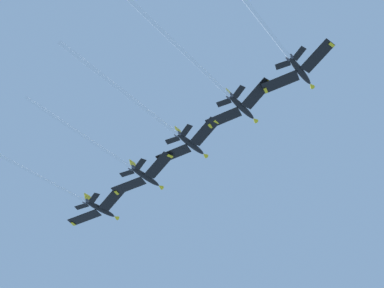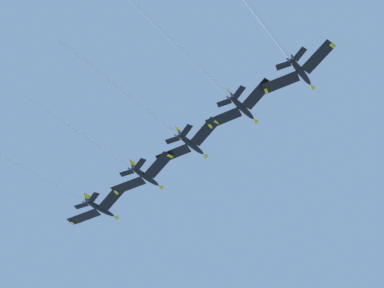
{
  "view_description": "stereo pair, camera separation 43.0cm",
  "coord_description": "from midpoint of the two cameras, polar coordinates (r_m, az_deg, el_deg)",
  "views": [
    {
      "loc": [
        -42.22,
        12.33,
        1.99
      ],
      "look_at": [
        11.85,
        -22.31,
        123.31
      ],
      "focal_mm": 49.05,
      "sensor_mm": 36.0,
      "label": 1
    },
    {
      "loc": [
        -41.98,
        12.69,
        1.99
      ],
      "look_at": [
        11.85,
        -22.31,
        123.31
      ],
      "focal_mm": 49.05,
      "sensor_mm": 36.0,
      "label": 2
    }
  ],
  "objects": [
    {
      "name": "jet_inner_left",
      "position": [
        136.21,
        -7.35,
        -1.98
      ],
      "size": [
        22.67,
        42.98,
        20.36
      ],
      "color": "black"
    },
    {
      "name": "jet_far_left",
      "position": [
        146.1,
        -11.87,
        -5.84
      ],
      "size": [
        21.84,
        40.6,
        19.65
      ],
      "color": "black"
    },
    {
      "name": "jet_far_right",
      "position": [
        124.5,
        10.01,
        10.09
      ],
      "size": [
        22.0,
        41.85,
        19.96
      ],
      "color": "black"
    },
    {
      "name": "jet_centre",
      "position": [
        129.32,
        -3.35,
        2.56
      ],
      "size": [
        23.67,
        47.53,
        22.46
      ],
      "color": "black"
    },
    {
      "name": "jet_inner_right",
      "position": [
        126.02,
        2.87,
        6.55
      ],
      "size": [
        23.16,
        46.88,
        22.06
      ],
      "color": "black"
    }
  ]
}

